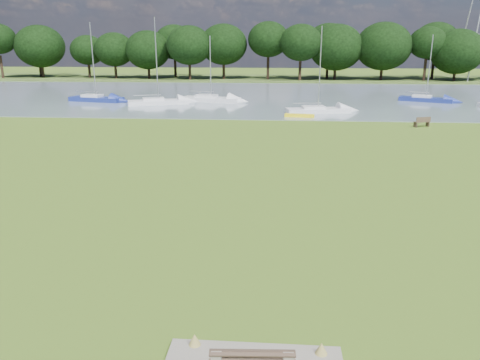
# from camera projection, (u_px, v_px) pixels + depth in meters

# --- Properties ---
(ground) EXTENTS (220.00, 220.00, 0.00)m
(ground) POSITION_uv_depth(u_px,v_px,m) (267.00, 192.00, 23.55)
(ground) COLOR olive
(river) EXTENTS (220.00, 40.00, 0.10)m
(river) POSITION_uv_depth(u_px,v_px,m) (274.00, 96.00, 63.66)
(river) COLOR slate
(river) RESTS_ON ground
(far_bank) EXTENTS (220.00, 20.00, 0.40)m
(far_bank) POSITION_uv_depth(u_px,v_px,m) (275.00, 79.00, 92.31)
(far_bank) COLOR #4C6626
(far_bank) RESTS_ON ground
(riverbank_bench) EXTENTS (1.52, 0.92, 0.90)m
(riverbank_bench) POSITION_uv_depth(u_px,v_px,m) (422.00, 122.00, 41.11)
(riverbank_bench) COLOR brown
(riverbank_bench) RESTS_ON ground
(kayak) EXTENTS (2.97, 1.01, 0.29)m
(kayak) POSITION_uv_depth(u_px,v_px,m) (299.00, 116.00, 46.21)
(kayak) COLOR yellow
(kayak) RESTS_ON river
(tree_line) EXTENTS (145.76, 9.31, 11.27)m
(tree_line) POSITION_uv_depth(u_px,v_px,m) (283.00, 44.00, 86.46)
(tree_line) COLOR black
(tree_line) RESTS_ON far_bank
(sailboat_0) EXTENTS (6.86, 3.12, 8.68)m
(sailboat_0) POSITION_uv_depth(u_px,v_px,m) (317.00, 109.00, 48.97)
(sailboat_0) COLOR silver
(sailboat_0) RESTS_ON river
(sailboat_2) EXTENTS (7.31, 4.20, 9.80)m
(sailboat_2) POSITION_uv_depth(u_px,v_px,m) (158.00, 100.00, 55.34)
(sailboat_2) COLOR silver
(sailboat_2) RESTS_ON river
(sailboat_3) EXTENTS (6.44, 4.24, 7.94)m
(sailboat_3) POSITION_uv_depth(u_px,v_px,m) (425.00, 98.00, 57.81)
(sailboat_3) COLOR navy
(sailboat_3) RESTS_ON river
(sailboat_5) EXTENTS (7.45, 3.57, 7.81)m
(sailboat_5) POSITION_uv_depth(u_px,v_px,m) (210.00, 98.00, 57.58)
(sailboat_5) COLOR silver
(sailboat_5) RESTS_ON river
(sailboat_6) EXTENTS (7.02, 3.25, 9.37)m
(sailboat_6) POSITION_uv_depth(u_px,v_px,m) (96.00, 97.00, 57.87)
(sailboat_6) COLOR navy
(sailboat_6) RESTS_ON river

